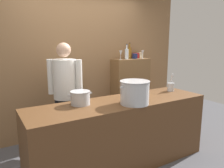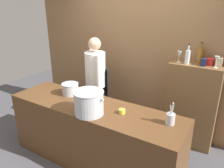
% 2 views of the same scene
% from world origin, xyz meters
% --- Properties ---
extents(ground_plane, '(8.00, 8.00, 0.00)m').
position_xyz_m(ground_plane, '(0.00, 0.00, 0.00)').
color(ground_plane, '#4C4C51').
extents(brick_back_panel, '(4.40, 0.10, 3.00)m').
position_xyz_m(brick_back_panel, '(0.00, 1.40, 1.50)').
color(brick_back_panel, olive).
rests_on(brick_back_panel, ground_plane).
extents(prep_counter, '(2.47, 0.70, 0.90)m').
position_xyz_m(prep_counter, '(0.00, 0.00, 0.45)').
color(prep_counter, brown).
rests_on(prep_counter, ground_plane).
extents(bar_cabinet, '(0.76, 0.32, 1.34)m').
position_xyz_m(bar_cabinet, '(1.02, 1.19, 0.67)').
color(bar_cabinet, brown).
rests_on(bar_cabinet, ground_plane).
extents(chef, '(0.45, 0.43, 1.66)m').
position_xyz_m(chef, '(-0.49, 0.75, 0.96)').
color(chef, black).
rests_on(chef, ground_plane).
extents(stockpot_large, '(0.43, 0.38, 0.30)m').
position_xyz_m(stockpot_large, '(0.09, -0.19, 1.05)').
color(stockpot_large, '#B7BABF').
rests_on(stockpot_large, prep_counter).
extents(stockpot_small, '(0.31, 0.25, 0.17)m').
position_xyz_m(stockpot_small, '(-0.51, 0.14, 0.99)').
color(stockpot_small, '#B7BABF').
rests_on(stockpot_small, prep_counter).
extents(utensil_crock, '(0.10, 0.10, 0.28)m').
position_xyz_m(utensil_crock, '(1.01, 0.10, 0.97)').
color(utensil_crock, '#B7BABF').
rests_on(utensil_crock, prep_counter).
extents(butter_jar, '(0.08, 0.08, 0.06)m').
position_xyz_m(butter_jar, '(0.43, 0.03, 0.93)').
color(butter_jar, yellow).
rests_on(butter_jar, prep_counter).
extents(wine_bottle_amber, '(0.08, 0.08, 0.31)m').
position_xyz_m(wine_bottle_amber, '(1.04, 1.26, 1.45)').
color(wine_bottle_amber, '#8C5919').
rests_on(wine_bottle_amber, bar_cabinet).
extents(wine_bottle_clear, '(0.07, 0.07, 0.29)m').
position_xyz_m(wine_bottle_clear, '(0.89, 1.14, 1.44)').
color(wine_bottle_clear, silver).
rests_on(wine_bottle_clear, bar_cabinet).
extents(wine_glass_tall, '(0.07, 0.07, 0.16)m').
position_xyz_m(wine_glass_tall, '(1.27, 1.15, 1.46)').
color(wine_glass_tall, silver).
rests_on(wine_glass_tall, bar_cabinet).
extents(wine_glass_wide, '(0.06, 0.06, 0.17)m').
position_xyz_m(wine_glass_wide, '(0.76, 1.16, 1.45)').
color(wine_glass_wide, silver).
rests_on(wine_glass_wide, bar_cabinet).
extents(spice_tin_red, '(0.09, 0.09, 0.10)m').
position_xyz_m(spice_tin_red, '(1.18, 1.23, 1.39)').
color(spice_tin_red, red).
rests_on(spice_tin_red, bar_cabinet).
extents(spice_tin_cream, '(0.09, 0.09, 0.12)m').
position_xyz_m(spice_tin_cream, '(1.30, 1.25, 1.40)').
color(spice_tin_cream, beige).
rests_on(spice_tin_cream, bar_cabinet).
extents(spice_tin_navy, '(0.07, 0.07, 0.10)m').
position_xyz_m(spice_tin_navy, '(1.11, 1.17, 1.39)').
color(spice_tin_navy, navy).
rests_on(spice_tin_navy, bar_cabinet).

